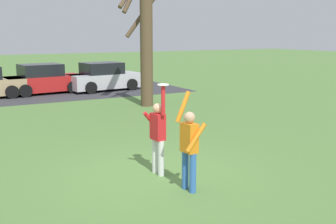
{
  "coord_description": "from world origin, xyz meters",
  "views": [
    {
      "loc": [
        -4.05,
        -7.96,
        3.17
      ],
      "look_at": [
        0.12,
        -0.39,
        1.52
      ],
      "focal_mm": 43.61,
      "sensor_mm": 36.0,
      "label": 1
    }
  ],
  "objects_px": {
    "person_defender": "(189,144)",
    "parked_car_silver": "(104,78)",
    "parked_car_red": "(43,80)",
    "frisbee_disc": "(163,85)",
    "person_catcher": "(158,133)",
    "bare_tree_tall": "(145,43)"
  },
  "relations": [
    {
      "from": "person_catcher",
      "to": "bare_tree_tall",
      "type": "bearing_deg",
      "value": 151.62
    },
    {
      "from": "parked_car_silver",
      "to": "bare_tree_tall",
      "type": "xyz_separation_m",
      "value": [
        -0.12,
        -5.71,
        2.04
      ]
    },
    {
      "from": "parked_car_red",
      "to": "parked_car_silver",
      "type": "relative_size",
      "value": 1.0
    },
    {
      "from": "person_defender",
      "to": "parked_car_silver",
      "type": "xyz_separation_m",
      "value": [
        3.77,
        15.32,
        -0.25
      ]
    },
    {
      "from": "frisbee_disc",
      "to": "parked_car_red",
      "type": "relative_size",
      "value": 0.06
    },
    {
      "from": "person_catcher",
      "to": "person_defender",
      "type": "height_order",
      "value": "person_catcher"
    },
    {
      "from": "frisbee_disc",
      "to": "parked_car_silver",
      "type": "distance_m",
      "value": 14.92
    },
    {
      "from": "parked_car_silver",
      "to": "bare_tree_tall",
      "type": "relative_size",
      "value": 0.7
    },
    {
      "from": "person_catcher",
      "to": "parked_car_silver",
      "type": "xyz_separation_m",
      "value": [
        3.86,
        14.13,
        -0.25
      ]
    },
    {
      "from": "parked_car_red",
      "to": "bare_tree_tall",
      "type": "bearing_deg",
      "value": -69.02
    },
    {
      "from": "parked_car_silver",
      "to": "person_catcher",
      "type": "bearing_deg",
      "value": -111.73
    },
    {
      "from": "person_catcher",
      "to": "frisbee_disc",
      "type": "height_order",
      "value": "frisbee_disc"
    },
    {
      "from": "frisbee_disc",
      "to": "parked_car_silver",
      "type": "xyz_separation_m",
      "value": [
        3.85,
        14.35,
        -1.37
      ]
    },
    {
      "from": "frisbee_disc",
      "to": "parked_car_silver",
      "type": "relative_size",
      "value": 0.06
    },
    {
      "from": "person_defender",
      "to": "bare_tree_tall",
      "type": "xyz_separation_m",
      "value": [
        3.65,
        9.61,
        1.78
      ]
    },
    {
      "from": "parked_car_silver",
      "to": "parked_car_red",
      "type": "bearing_deg",
      "value": 166.26
    },
    {
      "from": "person_catcher",
      "to": "parked_car_red",
      "type": "xyz_separation_m",
      "value": [
        0.56,
        14.55,
        -0.25
      ]
    },
    {
      "from": "person_defender",
      "to": "parked_car_silver",
      "type": "height_order",
      "value": "person_defender"
    },
    {
      "from": "person_catcher",
      "to": "person_defender",
      "type": "bearing_deg",
      "value": -0.0
    },
    {
      "from": "parked_car_red",
      "to": "frisbee_disc",
      "type": "bearing_deg",
      "value": -98.54
    },
    {
      "from": "person_defender",
      "to": "parked_car_silver",
      "type": "distance_m",
      "value": 15.78
    },
    {
      "from": "person_defender",
      "to": "frisbee_disc",
      "type": "distance_m",
      "value": 1.48
    }
  ]
}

